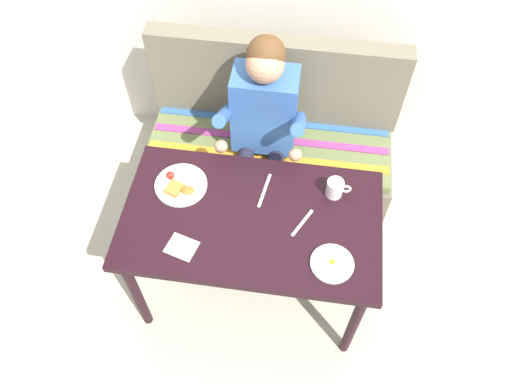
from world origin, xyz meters
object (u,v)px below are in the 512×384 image
person (263,122)px  plate_breakfast (180,185)px  plate_eggs (332,263)px  couch (270,148)px  napkin (182,247)px  knife (265,190)px  coffee_mug (335,188)px  fork (302,224)px  table (251,226)px

person → plate_breakfast: 0.58m
plate_breakfast → plate_eggs: size_ratio=1.33×
plate_eggs → couch: bearing=111.8°
plate_breakfast → napkin: bearing=-76.0°
napkin → knife: 0.48m
coffee_mug → fork: size_ratio=0.69×
table → fork: (0.24, -0.00, 0.08)m
knife → coffee_mug: bearing=13.4°
table → coffee_mug: bearing=26.6°
plate_breakfast → knife: size_ratio=1.26×
person → plate_eggs: person is taller
plate_eggs → knife: size_ratio=0.95×
person → coffee_mug: bearing=-45.4°
napkin → knife: bearing=48.1°
plate_eggs → fork: bearing=128.1°
table → napkin: size_ratio=9.24×
person → plate_breakfast: bearing=-125.7°
plate_eggs → coffee_mug: (-0.01, 0.38, 0.04)m
person → knife: person is taller
table → plate_eggs: bearing=-26.5°
plate_breakfast → coffee_mug: size_ratio=2.14×
couch → person: 0.45m
plate_eggs → napkin: size_ratio=1.47×
plate_breakfast → couch: bearing=60.5°
coffee_mug → knife: (-0.33, -0.03, -0.05)m
person → knife: bearing=-81.1°
napkin → table: bearing=35.7°
table → napkin: bearing=-144.3°
couch → person: bearing=-98.8°
fork → knife: bearing=168.4°
table → napkin: 0.36m
plate_eggs → knife: (-0.34, 0.35, -0.01)m
couch → coffee_mug: couch is taller
coffee_mug → napkin: 0.76m
couch → plate_eggs: (0.38, -0.96, 0.41)m
couch → plate_eggs: bearing=-68.2°
table → fork: 0.25m
couch → person: person is taller
person → fork: 0.65m
couch → plate_breakfast: couch is taller
couch → knife: bearing=-86.2°
table → coffee_mug: size_ratio=10.17×
person → napkin: person is taller
table → couch: (0.00, 0.76, -0.32)m
napkin → person: bearing=72.2°
plate_eggs → knife: plate_eggs is taller
couch → coffee_mug: 0.82m
table → plate_eggs: (0.38, -0.19, 0.09)m
couch → plate_breakfast: (-0.36, -0.64, 0.41)m
coffee_mug → fork: coffee_mug is taller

